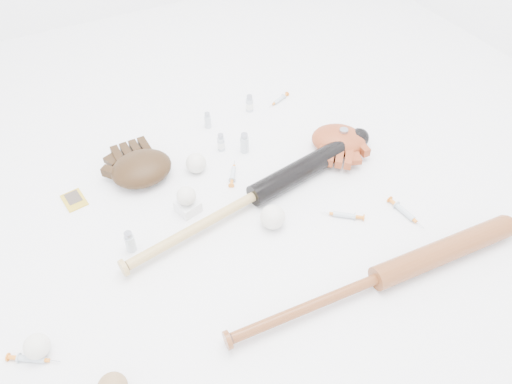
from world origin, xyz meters
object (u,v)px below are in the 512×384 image
bat_wood (378,278)px  glove_dark (141,168)px  bat_dark (256,195)px  pedestal (188,207)px

bat_wood → glove_dark: glove_dark is taller
bat_wood → glove_dark: size_ratio=3.92×
glove_dark → bat_dark: bearing=-46.5°
bat_dark → pedestal: (-0.21, 0.07, -0.02)m
bat_wood → glove_dark: 0.85m
glove_dark → pedestal: bearing=-71.5°
glove_dark → pedestal: size_ratio=3.71×
bat_wood → pedestal: bearing=128.3°
bat_dark → bat_wood: 0.47m
bat_dark → glove_dark: 0.40m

